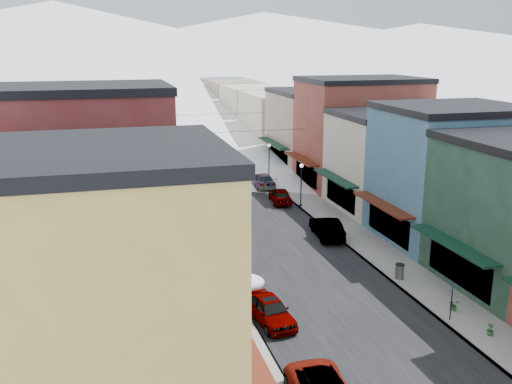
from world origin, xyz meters
TOP-DOWN VIEW (x-y plane):
  - road at (0.00, 60.00)m, footprint 10.00×160.00m
  - sidewalk_left at (-6.60, 60.00)m, footprint 3.20×160.00m
  - sidewalk_right at (6.60, 60.00)m, footprint 3.20×160.00m
  - curb_left at (-5.05, 60.00)m, footprint 0.10×160.00m
  - curb_right at (5.05, 60.00)m, footprint 0.10×160.00m
  - bldg_l_yellow at (-13.19, 4.00)m, footprint 11.30×8.70m
  - bldg_l_cream at (-13.19, 12.50)m, footprint 11.30×8.20m
  - bldg_l_brick_near at (-13.69, 20.50)m, footprint 12.30×8.20m
  - bldg_l_grayblue at (-13.19, 29.00)m, footprint 11.30×9.20m
  - bldg_l_brick_far at (-14.19, 38.00)m, footprint 13.30×9.20m
  - bldg_l_tan at (-13.19, 48.00)m, footprint 11.30×11.20m
  - bldg_r_blue at (13.19, 21.00)m, footprint 11.30×9.20m
  - bldg_r_cream at (13.69, 30.00)m, footprint 12.30×9.20m
  - bldg_r_brick_far at (14.19, 39.00)m, footprint 13.30×9.20m
  - bldg_r_tan at (13.19, 49.00)m, footprint 11.30×11.20m
  - distant_blocks at (0.00, 83.00)m, footprint 34.00×55.00m
  - mountain_ridge at (-19.47, 277.18)m, footprint 670.00×340.00m
  - overhead_cables at (0.00, 47.50)m, footprint 16.40×15.04m
  - car_silver_sedan at (-4.07, 11.27)m, footprint 2.23×4.47m
  - car_dark_hatch at (-3.68, 26.07)m, footprint 1.81×4.87m
  - car_silver_wagon at (-4.30, 42.39)m, footprint 2.80×5.61m
  - car_green_sedan at (4.30, 23.66)m, footprint 2.27×5.08m
  - car_gray_suv at (3.83, 34.29)m, footprint 2.28×4.54m
  - car_black_sedan at (3.83, 40.69)m, footprint 2.18×5.21m
  - car_lane_silver at (-1.28, 49.72)m, footprint 2.04×4.98m
  - car_lane_white at (0.82, 67.22)m, footprint 2.94×6.07m
  - parking_sign at (5.49, 8.63)m, footprint 0.15×0.29m
  - trash_can at (5.63, 14.51)m, footprint 0.58×0.58m
  - streetlamp_near at (5.20, 32.23)m, footprint 0.33×0.33m
  - streetlamp_far at (5.20, 42.66)m, footprint 0.35×0.35m
  - planter_near at (6.35, 9.60)m, footprint 0.63×0.57m
  - planter_far at (6.49, 6.57)m, footprint 0.42×0.42m
  - snow_pile_near at (-4.28, 15.76)m, footprint 2.28×2.60m
  - snow_pile_mid at (-4.88, 16.14)m, footprint 2.30×2.62m
  - snow_pile_far at (-4.88, 44.98)m, footprint 2.27×2.59m

SIDE VIEW (x-z plane):
  - road at x=0.00m, z-range 0.00..0.01m
  - sidewalk_left at x=-6.60m, z-range 0.00..0.15m
  - sidewalk_right at x=6.60m, z-range 0.00..0.15m
  - curb_left at x=-5.05m, z-range 0.00..0.15m
  - curb_right at x=5.05m, z-range 0.00..0.15m
  - snow_pile_far at x=-4.88m, z-range -0.02..0.94m
  - snow_pile_near at x=-4.28m, z-range -0.02..0.94m
  - snow_pile_mid at x=-4.88m, z-range -0.02..0.95m
  - planter_far at x=6.49m, z-range 0.15..0.79m
  - planter_near at x=6.35m, z-range 0.15..0.79m
  - trash_can at x=5.63m, z-range 0.16..1.15m
  - car_silver_sedan at x=-4.07m, z-range 0.00..1.46m
  - car_gray_suv at x=3.83m, z-range 0.00..1.48m
  - car_black_sedan at x=3.83m, z-range 0.00..1.50m
  - car_silver_wagon at x=-4.30m, z-range 0.00..1.57m
  - car_dark_hatch at x=-3.68m, z-range 0.00..1.59m
  - car_green_sedan at x=4.30m, z-range 0.00..1.62m
  - car_lane_white at x=0.82m, z-range 0.00..1.66m
  - car_lane_silver at x=-1.28m, z-range 0.00..1.69m
  - parking_sign at x=5.49m, z-range 0.35..2.65m
  - streetlamp_near at x=5.20m, z-range 0.68..4.70m
  - streetlamp_far at x=5.20m, z-range 0.69..4.86m
  - distant_blocks at x=0.00m, z-range 0.00..8.00m
  - bldg_r_cream at x=13.69m, z-range 0.01..9.01m
  - bldg_l_grayblue at x=-13.19m, z-range 0.01..9.01m
  - bldg_r_tan at x=13.19m, z-range 0.01..9.51m
  - bldg_l_cream at x=-13.19m, z-range 0.01..9.51m
  - bldg_l_tan at x=-13.19m, z-range 0.01..10.01m
  - bldg_r_blue at x=13.19m, z-range 0.01..10.51m
  - bldg_l_brick_far at x=-14.19m, z-range 0.01..11.01m
  - bldg_r_brick_far at x=14.19m, z-range 0.01..11.51m
  - bldg_l_yellow at x=-13.19m, z-range 0.01..11.51m
  - overhead_cables at x=0.00m, z-range 6.18..6.22m
  - bldg_l_brick_near at x=-13.69m, z-range 0.01..12.51m
  - mountain_ridge at x=-19.47m, z-range -2.64..31.36m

